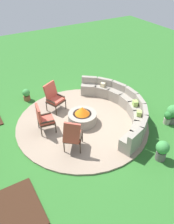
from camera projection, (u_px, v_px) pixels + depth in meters
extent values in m
plane|color=#2D6B28|center=(82.00, 123.00, 8.60)|extent=(24.00, 24.00, 0.00)
cylinder|color=gray|center=(82.00, 123.00, 8.59)|extent=(4.86, 4.86, 0.06)
cube|color=#382114|center=(16.00, 210.00, 5.77)|extent=(1.52, 1.22, 0.04)
cylinder|color=gray|center=(82.00, 118.00, 8.45)|extent=(1.05, 1.05, 0.39)
cylinder|color=black|center=(82.00, 114.00, 8.36)|extent=(0.68, 0.68, 0.06)
cone|color=orange|center=(82.00, 110.00, 8.26)|extent=(0.54, 0.54, 0.28)
cube|color=gray|center=(130.00, 143.00, 7.32)|extent=(0.63, 0.76, 0.47)
cube|color=gray|center=(135.00, 136.00, 7.02)|extent=(0.35, 0.67, 0.29)
cube|color=gray|center=(138.00, 132.00, 7.75)|extent=(0.75, 0.79, 0.47)
cube|color=gray|center=(144.00, 124.00, 7.48)|extent=(0.51, 0.62, 0.29)
cube|color=gray|center=(139.00, 121.00, 8.25)|extent=(0.79, 0.75, 0.47)
cube|color=gray|center=(145.00, 112.00, 8.02)|extent=(0.62, 0.52, 0.29)
cube|color=gray|center=(135.00, 110.00, 8.77)|extent=(0.76, 0.64, 0.47)
cube|color=gray|center=(140.00, 102.00, 8.57)|extent=(0.67, 0.36, 0.29)
cube|color=gray|center=(127.00, 102.00, 9.25)|extent=(0.66, 0.46, 0.47)
cube|color=gray|center=(131.00, 93.00, 9.09)|extent=(0.66, 0.17, 0.29)
cube|color=gray|center=(116.00, 95.00, 9.66)|extent=(0.76, 0.62, 0.47)
cube|color=gray|center=(119.00, 86.00, 9.52)|extent=(0.67, 0.34, 0.29)
cube|color=gray|center=(103.00, 91.00, 9.95)|extent=(0.79, 0.74, 0.47)
cube|color=gray|center=(105.00, 82.00, 9.83)|extent=(0.63, 0.50, 0.29)
cube|color=gray|center=(89.00, 89.00, 10.09)|extent=(0.75, 0.79, 0.47)
cube|color=gray|center=(89.00, 80.00, 9.98)|extent=(0.52, 0.62, 0.29)
cube|color=#93B756|center=(139.00, 113.00, 8.07)|extent=(0.24, 0.24, 0.18)
cube|color=#93B756|center=(135.00, 103.00, 8.56)|extent=(0.26, 0.24, 0.20)
cube|color=beige|center=(103.00, 85.00, 9.72)|extent=(0.23, 0.22, 0.18)
cylinder|color=#2D2319|center=(66.00, 105.00, 9.17)|extent=(0.04, 0.04, 0.38)
cylinder|color=#2D2319|center=(56.00, 111.00, 8.80)|extent=(0.04, 0.04, 0.38)
cylinder|color=#2D2319|center=(56.00, 101.00, 9.41)|extent=(0.04, 0.04, 0.38)
cylinder|color=#2D2319|center=(47.00, 107.00, 9.05)|extent=(0.04, 0.04, 0.38)
cube|color=#2D2319|center=(56.00, 101.00, 8.98)|extent=(0.73, 0.76, 0.05)
cube|color=#B24738|center=(56.00, 100.00, 8.94)|extent=(0.67, 0.70, 0.09)
cube|color=#B24738|center=(51.00, 91.00, 8.88)|extent=(0.37, 0.62, 0.73)
cube|color=#2D2319|center=(60.00, 95.00, 9.08)|extent=(0.44, 0.23, 0.04)
cube|color=#2D2319|center=(51.00, 101.00, 8.73)|extent=(0.44, 0.23, 0.04)
cylinder|color=#2D2319|center=(52.00, 120.00, 8.34)|extent=(0.04, 0.04, 0.38)
cylinder|color=#2D2319|center=(56.00, 128.00, 7.98)|extent=(0.04, 0.04, 0.38)
cylinder|color=#2D2319|center=(38.00, 124.00, 8.19)|extent=(0.04, 0.04, 0.38)
cylinder|color=#2D2319|center=(42.00, 132.00, 7.83)|extent=(0.04, 0.04, 0.38)
cube|color=#2D2319|center=(46.00, 121.00, 7.96)|extent=(0.59, 0.61, 0.05)
cube|color=#B24738|center=(46.00, 120.00, 7.92)|extent=(0.55, 0.56, 0.09)
cube|color=#B24738|center=(39.00, 115.00, 7.68)|extent=(0.54, 0.17, 0.69)
cube|color=#2D2319|center=(44.00, 114.00, 8.05)|extent=(0.12, 0.46, 0.04)
cube|color=#2D2319|center=(48.00, 122.00, 7.71)|extent=(0.12, 0.46, 0.04)
cylinder|color=#2D2319|center=(67.00, 136.00, 7.65)|extent=(0.04, 0.04, 0.38)
cylinder|color=#2D2319|center=(82.00, 137.00, 7.60)|extent=(0.04, 0.04, 0.38)
cylinder|color=#2D2319|center=(64.00, 147.00, 7.23)|extent=(0.04, 0.04, 0.38)
cylinder|color=#2D2319|center=(80.00, 149.00, 7.18)|extent=(0.04, 0.04, 0.38)
cube|color=#2D2319|center=(73.00, 137.00, 7.29)|extent=(0.78, 0.77, 0.05)
cube|color=#B24738|center=(73.00, 136.00, 7.25)|extent=(0.71, 0.71, 0.09)
cube|color=#B24738|center=(72.00, 133.00, 6.87)|extent=(0.39, 0.55, 0.75)
cube|color=#2D2319|center=(65.00, 134.00, 7.23)|extent=(0.41, 0.33, 0.04)
cube|color=#2D2319|center=(81.00, 135.00, 7.19)|extent=(0.41, 0.33, 0.04)
cylinder|color=brown|center=(27.00, 98.00, 9.86)|extent=(0.28, 0.28, 0.20)
sphere|color=#3D8E42|center=(26.00, 93.00, 9.71)|extent=(0.32, 0.32, 0.32)
sphere|color=yellow|center=(26.00, 92.00, 9.64)|extent=(0.13, 0.13, 0.13)
cylinder|color=#A89E8E|center=(167.00, 121.00, 8.54)|extent=(0.25, 0.25, 0.24)
sphere|color=#2D7A33|center=(168.00, 115.00, 8.39)|extent=(0.30, 0.30, 0.30)
cylinder|color=#605B56|center=(161.00, 155.00, 7.09)|extent=(0.31, 0.31, 0.31)
sphere|color=#3D8E42|center=(163.00, 147.00, 6.89)|extent=(0.41, 0.41, 0.41)
sphere|color=#DB337A|center=(164.00, 147.00, 6.81)|extent=(0.14, 0.14, 0.14)
cylinder|color=#605B56|center=(171.00, 119.00, 8.62)|extent=(0.40, 0.40, 0.26)
sphere|color=#3D8E42|center=(173.00, 111.00, 8.41)|extent=(0.47, 0.47, 0.47)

